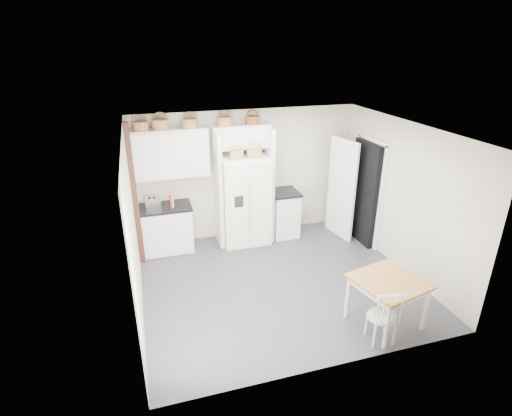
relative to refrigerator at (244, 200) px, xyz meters
name	(u,v)px	position (x,y,z in m)	size (l,w,h in m)	color
floor	(279,282)	(0.15, -1.65, -0.89)	(4.50, 4.50, 0.00)	#42424E
ceiling	(283,131)	(0.15, -1.65, 1.71)	(4.50, 4.50, 0.00)	white
wall_back	(247,174)	(0.15, 0.35, 0.41)	(4.50, 4.50, 0.00)	#C0B497
wall_left	(133,230)	(-2.10, -1.65, 0.41)	(4.00, 4.00, 0.00)	#C0B497
wall_right	(403,197)	(2.40, -1.65, 0.41)	(4.00, 4.00, 0.00)	#C0B497
refrigerator	(244,200)	(0.00, 0.00, 0.00)	(0.92, 0.74, 1.78)	white
base_cab_left	(166,229)	(-1.55, 0.05, -0.45)	(0.95, 0.60, 0.88)	white
base_cab_right	(283,214)	(0.85, 0.05, -0.43)	(0.53, 0.63, 0.93)	white
dining_table	(386,302)	(1.26, -3.10, -0.52)	(0.88, 0.88, 0.73)	olive
windsor_chair	(382,316)	(0.99, -3.40, -0.49)	(0.40, 0.36, 0.81)	white
counter_left	(164,207)	(-1.55, 0.05, 0.01)	(0.99, 0.64, 0.04)	black
counter_right	(284,192)	(0.85, 0.05, 0.06)	(0.57, 0.67, 0.04)	black
toaster	(152,203)	(-1.77, 0.04, 0.13)	(0.28, 0.16, 0.20)	silver
cookbook_red	(171,202)	(-1.43, -0.03, 0.14)	(0.03, 0.15, 0.22)	#AD131C
cookbook_cream	(173,202)	(-1.40, -0.03, 0.14)	(0.03, 0.14, 0.22)	beige
basket_upper_a	(141,126)	(-1.81, 0.18, 1.54)	(0.27, 0.27, 0.15)	#996844
basket_upper_b	(160,124)	(-1.48, 0.18, 1.55)	(0.29, 0.29, 0.17)	#996844
basket_upper_c	(190,123)	(-0.96, 0.18, 1.54)	(0.28, 0.28, 0.16)	#996844
basket_bridge_a	(225,121)	(-0.32, 0.18, 1.54)	(0.28, 0.28, 0.16)	#996844
basket_bridge_b	(252,120)	(0.22, 0.18, 1.53)	(0.26, 0.26, 0.15)	#562C13
basket_fridge_a	(237,155)	(-0.17, -0.10, 0.96)	(0.26, 0.26, 0.14)	#996844
basket_fridge_b	(254,153)	(0.18, -0.10, 0.97)	(0.29, 0.29, 0.16)	#996844
upper_cabinet	(170,153)	(-1.35, 0.18, 1.01)	(1.40, 0.34, 0.90)	white
bridge_cabinet	(241,136)	(0.00, 0.18, 1.23)	(1.12, 0.34, 0.45)	white
fridge_panel_left	(218,189)	(-0.51, 0.05, 0.26)	(0.08, 0.60, 2.30)	white
fridge_panel_right	(268,184)	(0.51, 0.05, 0.26)	(0.08, 0.60, 2.30)	white
trim_post	(135,197)	(-2.05, -0.30, 0.41)	(0.09, 0.09, 2.60)	black
doorway_void	(366,193)	(2.31, -0.65, 0.13)	(0.18, 0.85, 2.05)	black
door_slab	(341,189)	(1.95, -0.32, 0.13)	(0.80, 0.04, 2.05)	white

